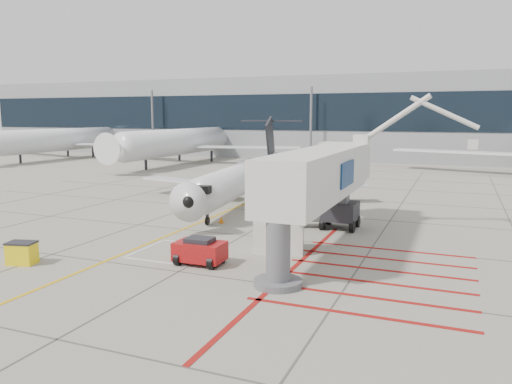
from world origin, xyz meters
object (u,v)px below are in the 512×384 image
at_px(pushback_tug, 200,250).
at_px(spill_bin, 22,253).
at_px(jet_bridge, 318,184).
at_px(regional_jet, 234,164).

height_order(pushback_tug, spill_bin, pushback_tug).
bearing_deg(pushback_tug, jet_bridge, 43.54).
bearing_deg(jet_bridge, pushback_tug, -135.18).
relative_size(pushback_tug, spill_bin, 1.86).
relative_size(regional_jet, spill_bin, 20.37).
relative_size(regional_jet, jet_bridge, 1.46).
relative_size(jet_bridge, spill_bin, 13.92).
relative_size(jet_bridge, pushback_tug, 7.49).
bearing_deg(pushback_tug, spill_bin, -159.06).
xyz_separation_m(regional_jet, pushback_tug, (4.80, -14.71, -2.87)).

